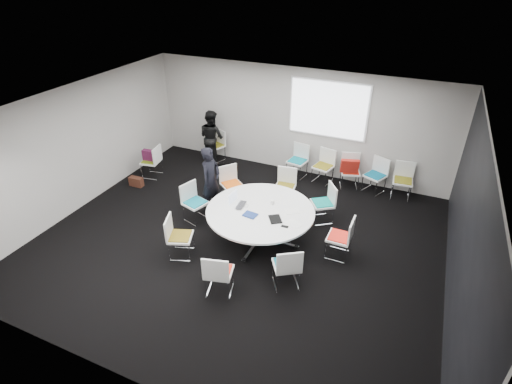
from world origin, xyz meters
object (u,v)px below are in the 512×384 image
at_px(maroon_bag, 150,155).
at_px(cup, 273,202).
at_px(chair_back_e, 402,187).
at_px(chair_person_back, 216,151).
at_px(chair_back_a, 297,167).
at_px(chair_spare_left, 152,167).
at_px(person_main, 211,180).
at_px(chair_ring_a, 339,244).
at_px(chair_ring_d, 232,191).
at_px(chair_ring_f, 180,244).
at_px(chair_back_b, 323,172).
at_px(chair_back_c, 349,177).
at_px(chair_back_d, 374,182).
at_px(chair_ring_b, 322,210).
at_px(person_back, 212,137).
at_px(chair_ring_g, 219,280).
at_px(chair_ring_h, 286,273).
at_px(brown_bag, 136,182).
at_px(laptop, 243,206).
at_px(chair_ring_c, 285,193).
at_px(chair_ring_e, 196,209).
at_px(conference_table, 260,218).

bearing_deg(maroon_bag, cup, -15.53).
distance_m(chair_back_e, chair_person_back, 5.15).
bearing_deg(maroon_bag, chair_back_a, 23.94).
distance_m(chair_spare_left, chair_person_back, 1.89).
distance_m(chair_person_back, person_main, 2.69).
bearing_deg(chair_ring_a, person_main, 81.74).
xyz_separation_m(chair_ring_d, maroon_bag, (-2.52, 0.26, 0.34)).
xyz_separation_m(chair_ring_f, chair_spare_left, (-2.50, 2.49, 0.00)).
relative_size(chair_back_b, chair_back_c, 1.00).
bearing_deg(maroon_bag, chair_back_b, 19.84).
bearing_deg(chair_back_d, chair_ring_b, 88.96).
bearing_deg(chair_back_b, chair_ring_d, 59.99).
height_order(chair_spare_left, person_back, person_back).
relative_size(chair_back_a, person_main, 0.56).
bearing_deg(chair_back_b, chair_spare_left, 33.94).
xyz_separation_m(chair_ring_b, cup, (-0.84, -0.89, 0.50)).
distance_m(chair_back_b, person_back, 3.24).
bearing_deg(chair_ring_a, maroon_bag, 77.33).
relative_size(chair_ring_b, chair_ring_g, 1.00).
height_order(chair_ring_h, chair_back_a, same).
distance_m(chair_back_a, cup, 2.72).
height_order(chair_ring_g, brown_bag, chair_ring_g).
height_order(chair_ring_b, cup, chair_ring_b).
distance_m(chair_back_a, chair_back_e, 2.67).
relative_size(chair_ring_f, chair_back_a, 1.00).
distance_m(chair_person_back, brown_bag, 2.46).
bearing_deg(brown_bag, chair_ring_b, 4.91).
relative_size(chair_ring_d, chair_ring_h, 1.00).
bearing_deg(brown_bag, person_main, -4.30).
bearing_deg(laptop, person_main, 55.22).
relative_size(chair_ring_c, person_main, 0.56).
bearing_deg(chair_ring_e, chair_ring_h, 83.27).
height_order(chair_person_back, person_back, person_back).
xyz_separation_m(chair_back_d, chair_person_back, (-4.50, 0.00, 0.00)).
distance_m(chair_ring_c, brown_bag, 3.86).
bearing_deg(chair_ring_d, chair_person_back, -103.42).
xyz_separation_m(chair_ring_e, brown_bag, (-2.21, 0.70, -0.16)).
relative_size(chair_back_a, cup, 9.78).
bearing_deg(chair_ring_a, chair_spare_left, 77.27).
bearing_deg(chair_ring_c, chair_ring_b, 155.31).
bearing_deg(person_back, chair_person_back, -73.85).
distance_m(chair_ring_e, chair_spare_left, 2.50).
xyz_separation_m(chair_ring_a, cup, (-1.48, 0.17, 0.50)).
bearing_deg(chair_spare_left, laptop, -122.30).
height_order(chair_spare_left, maroon_bag, chair_spare_left).
bearing_deg(chair_ring_a, chair_back_c, 8.85).
relative_size(chair_ring_g, chair_back_a, 1.00).
xyz_separation_m(chair_ring_h, maroon_bag, (-4.70, 2.44, 0.34)).
distance_m(conference_table, chair_ring_d, 1.69).
distance_m(chair_ring_g, person_main, 2.75).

